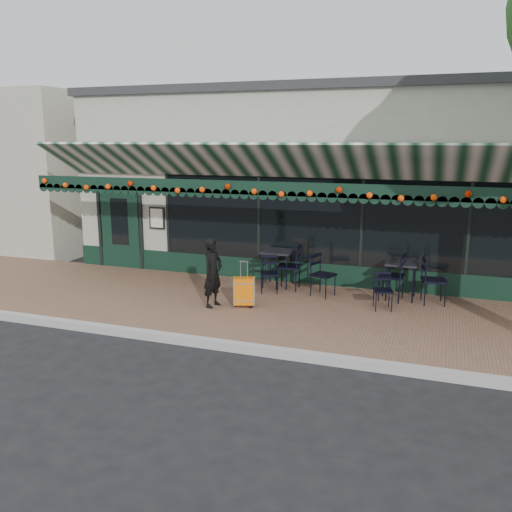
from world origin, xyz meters
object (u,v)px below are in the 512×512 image
(chair_a_front, at_px, (383,291))
(chair_b_front, at_px, (269,274))
(suitcase, at_px, (244,292))
(chair_a_left, at_px, (391,276))
(woman, at_px, (213,273))
(chair_b_left, at_px, (289,267))
(chair_a_right, at_px, (434,281))
(cafe_table_a, at_px, (402,266))
(cafe_table_b, at_px, (278,254))
(chair_b_right, at_px, (323,275))

(chair_a_front, height_order, chair_b_front, chair_b_front)
(suitcase, relative_size, chair_a_left, 0.92)
(woman, xyz_separation_m, chair_b_left, (1.06, 1.74, -0.19))
(suitcase, distance_m, chair_b_left, 1.64)
(chair_a_right, bearing_deg, suitcase, 100.22)
(chair_a_front, bearing_deg, chair_a_right, 22.27)
(chair_a_left, bearing_deg, chair_a_right, 96.97)
(woman, bearing_deg, suitcase, -59.69)
(cafe_table_a, xyz_separation_m, chair_a_front, (-0.26, -0.89, -0.33))
(chair_a_left, bearing_deg, woman, -57.17)
(chair_b_left, bearing_deg, chair_a_right, 84.11)
(chair_a_right, bearing_deg, chair_a_front, 116.16)
(suitcase, height_order, chair_a_front, suitcase)
(cafe_table_a, height_order, chair_a_right, chair_a_right)
(cafe_table_b, xyz_separation_m, chair_a_front, (2.46, -0.99, -0.36))
(cafe_table_b, xyz_separation_m, chair_a_right, (3.38, -0.26, -0.26))
(chair_a_left, height_order, chair_b_front, chair_a_left)
(chair_a_front, bearing_deg, chair_b_front, 154.11)
(woman, bearing_deg, cafe_table_a, -49.73)
(cafe_table_a, distance_m, chair_b_left, 2.43)
(chair_a_front, xyz_separation_m, chair_b_right, (-1.31, 0.54, 0.08))
(chair_b_right, bearing_deg, chair_b_front, 114.25)
(cafe_table_a, relative_size, chair_a_right, 0.81)
(chair_a_left, bearing_deg, cafe_table_a, 140.04)
(cafe_table_a, xyz_separation_m, chair_b_right, (-1.58, -0.36, -0.25))
(suitcase, height_order, cafe_table_a, suitcase)
(cafe_table_b, bearing_deg, suitcase, -95.89)
(cafe_table_a, xyz_separation_m, chair_a_left, (-0.18, -0.17, -0.20))
(suitcase, xyz_separation_m, cafe_table_a, (2.90, 1.63, 0.39))
(chair_b_left, bearing_deg, cafe_table_b, -124.18)
(chair_b_right, bearing_deg, chair_a_front, -92.89)
(chair_b_right, bearing_deg, cafe_table_b, 87.50)
(woman, distance_m, suitcase, 0.73)
(woman, xyz_separation_m, chair_a_front, (3.23, 0.92, -0.32))
(suitcase, xyz_separation_m, chair_a_front, (2.63, 0.73, 0.06))
(cafe_table_b, height_order, chair_a_left, chair_a_left)
(woman, distance_m, chair_b_left, 2.05)
(cafe_table_b, relative_size, chair_a_right, 0.85)
(chair_b_left, xyz_separation_m, chair_b_right, (0.85, -0.29, -0.05))
(cafe_table_a, xyz_separation_m, cafe_table_b, (-2.72, 0.10, 0.04))
(cafe_table_b, height_order, chair_b_right, chair_b_right)
(chair_b_front, bearing_deg, chair_b_left, 29.82)
(chair_a_front, relative_size, chair_b_front, 0.92)
(suitcase, xyz_separation_m, chair_a_left, (2.72, 1.46, 0.19))
(chair_a_left, relative_size, chair_b_front, 1.24)
(chair_b_right, bearing_deg, woman, 146.57)
(chair_a_right, relative_size, chair_b_front, 1.19)
(chair_a_right, bearing_deg, chair_b_right, 82.82)
(woman, height_order, suitcase, woman)
(cafe_table_a, bearing_deg, chair_a_right, -13.89)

